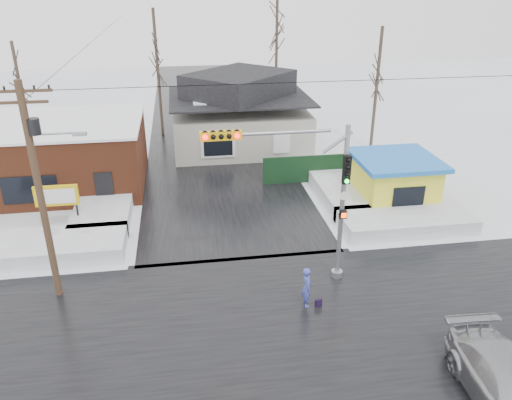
{
  "coord_description": "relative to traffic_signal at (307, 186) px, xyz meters",
  "views": [
    {
      "loc": [
        -2.47,
        -15.11,
        12.39
      ],
      "look_at": [
        0.69,
        5.22,
        3.0
      ],
      "focal_mm": 35.0,
      "sensor_mm": 36.0,
      "label": 1
    }
  ],
  "objects": [
    {
      "name": "ground",
      "position": [
        -2.43,
        -2.97,
        -4.54
      ],
      "size": [
        120.0,
        120.0,
        0.0
      ],
      "primitive_type": "plane",
      "color": "white",
      "rests_on": "ground"
    },
    {
      "name": "road_ns",
      "position": [
        -2.43,
        -2.97,
        -4.53
      ],
      "size": [
        10.0,
        120.0,
        0.02
      ],
      "primitive_type": "cube",
      "color": "black",
      "rests_on": "ground"
    },
    {
      "name": "road_ew",
      "position": [
        -2.43,
        -2.97,
        -4.53
      ],
      "size": [
        120.0,
        10.0,
        0.02
      ],
      "primitive_type": "cube",
      "color": "black",
      "rests_on": "ground"
    },
    {
      "name": "snowbank_nw",
      "position": [
        -11.43,
        4.03,
        -4.14
      ],
      "size": [
        7.0,
        3.0,
        0.8
      ],
      "primitive_type": "cube",
      "color": "white",
      "rests_on": "ground"
    },
    {
      "name": "snowbank_ne",
      "position": [
        6.57,
        4.03,
        -4.14
      ],
      "size": [
        7.0,
        3.0,
        0.8
      ],
      "primitive_type": "cube",
      "color": "white",
      "rests_on": "ground"
    },
    {
      "name": "snowbank_nside_w",
      "position": [
        -9.43,
        9.03,
        -4.14
      ],
      "size": [
        3.0,
        8.0,
        0.8
      ],
      "primitive_type": "cube",
      "color": "white",
      "rests_on": "ground"
    },
    {
      "name": "snowbank_nside_e",
      "position": [
        4.57,
        9.03,
        -4.14
      ],
      "size": [
        3.0,
        8.0,
        0.8
      ],
      "primitive_type": "cube",
      "color": "white",
      "rests_on": "ground"
    },
    {
      "name": "traffic_signal",
      "position": [
        0.0,
        0.0,
        0.0
      ],
      "size": [
        6.05,
        0.68,
        7.0
      ],
      "color": "gray",
      "rests_on": "ground"
    },
    {
      "name": "utility_pole",
      "position": [
        -10.36,
        0.53,
        0.57
      ],
      "size": [
        3.15,
        0.44,
        9.0
      ],
      "color": "#382619",
      "rests_on": "ground"
    },
    {
      "name": "brick_building",
      "position": [
        -13.43,
        13.03,
        -2.46
      ],
      "size": [
        12.2,
        8.2,
        4.12
      ],
      "color": "brown",
      "rests_on": "ground"
    },
    {
      "name": "marquee_sign",
      "position": [
        -11.43,
        6.53,
        -2.62
      ],
      "size": [
        2.2,
        0.21,
        2.55
      ],
      "color": "black",
      "rests_on": "ground"
    },
    {
      "name": "house",
      "position": [
        -0.43,
        19.03,
        -1.92
      ],
      "size": [
        10.4,
        8.4,
        5.76
      ],
      "color": "#B2ADA0",
      "rests_on": "ground"
    },
    {
      "name": "kiosk",
      "position": [
        7.07,
        7.03,
        -3.08
      ],
      "size": [
        4.6,
        4.6,
        2.88
      ],
      "color": "yellow",
      "rests_on": "ground"
    },
    {
      "name": "fence",
      "position": [
        4.07,
        11.03,
        -3.64
      ],
      "size": [
        8.0,
        0.12,
        1.8
      ],
      "primitive_type": "cube",
      "color": "black",
      "rests_on": "ground"
    },
    {
      "name": "tree_far_left",
      "position": [
        -6.43,
        23.03,
        3.41
      ],
      "size": [
        3.0,
        3.0,
        10.0
      ],
      "color": "#332821",
      "rests_on": "ground"
    },
    {
      "name": "tree_far_mid",
      "position": [
        3.57,
        25.03,
        5.0
      ],
      "size": [
        3.0,
        3.0,
        12.0
      ],
      "color": "#332821",
      "rests_on": "ground"
    },
    {
      "name": "tree_far_right",
      "position": [
        9.57,
        17.03,
        2.62
      ],
      "size": [
        3.0,
        3.0,
        9.0
      ],
      "color": "#332821",
      "rests_on": "ground"
    },
    {
      "name": "tree_far_west",
      "position": [
        -16.43,
        21.03,
        1.82
      ],
      "size": [
        3.0,
        3.0,
        8.0
      ],
      "color": "#332821",
      "rests_on": "ground"
    },
    {
      "name": "pedestrian",
      "position": [
        -0.3,
        -1.81,
        -3.67
      ],
      "size": [
        0.46,
        0.66,
        1.73
      ],
      "primitive_type": "imported",
      "rotation": [
        0.0,
        0.0,
        1.49
      ],
      "color": "#3D48AD",
      "rests_on": "ground"
    },
    {
      "name": "car",
      "position": [
        4.55,
        -7.95,
        -3.74
      ],
      "size": [
        2.49,
        5.6,
        1.6
      ],
      "primitive_type": "imported",
      "rotation": [
        0.0,
        0.0,
        -0.05
      ],
      "color": "#9FA0A5",
      "rests_on": "ground"
    },
    {
      "name": "shopping_bag",
      "position": [
        0.17,
        -2.0,
        -4.36
      ],
      "size": [
        0.3,
        0.2,
        0.35
      ],
      "primitive_type": "cube",
      "rotation": [
        0.0,
        0.0,
        0.32
      ],
      "color": "black",
      "rests_on": "ground"
    }
  ]
}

